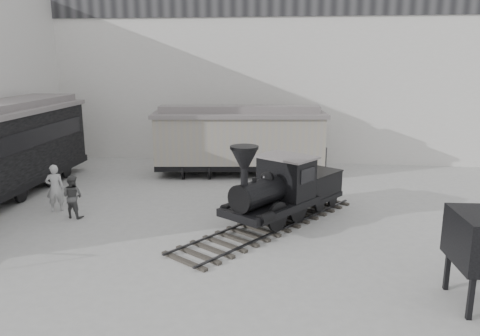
# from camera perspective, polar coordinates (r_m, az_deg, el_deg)

# --- Properties ---
(ground) EXTENTS (90.00, 90.00, 0.00)m
(ground) POSITION_cam_1_polar(r_m,az_deg,el_deg) (14.10, -5.52, -11.28)
(ground) COLOR #9E9E9B
(north_wall) EXTENTS (34.00, 2.51, 11.00)m
(north_wall) POSITION_cam_1_polar(r_m,az_deg,el_deg) (27.64, 0.93, 12.70)
(north_wall) COLOR silver
(north_wall) RESTS_ON ground
(locomotive) EXTENTS (6.41, 8.06, 3.01)m
(locomotive) POSITION_cam_1_polar(r_m,az_deg,el_deg) (16.94, 5.03, -2.98)
(locomotive) COLOR #28251E
(locomotive) RESTS_ON ground
(boxcar) EXTENTS (8.86, 3.73, 3.52)m
(boxcar) POSITION_cam_1_polar(r_m,az_deg,el_deg) (23.62, -0.08, 3.55)
(boxcar) COLOR black
(boxcar) RESTS_ON ground
(visitor_a) EXTENTS (0.81, 0.71, 1.86)m
(visitor_a) POSITION_cam_1_polar(r_m,az_deg,el_deg) (19.48, -21.63, -2.28)
(visitor_a) COLOR #B6B6B6
(visitor_a) RESTS_ON ground
(visitor_b) EXTENTS (0.90, 0.77, 1.63)m
(visitor_b) POSITION_cam_1_polar(r_m,az_deg,el_deg) (18.51, -19.73, -3.28)
(visitor_b) COLOR #494949
(visitor_b) RESTS_ON ground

